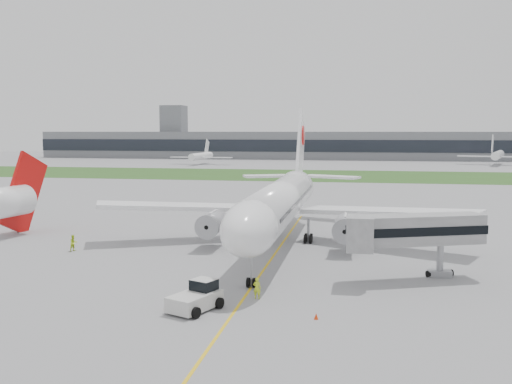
% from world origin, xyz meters
% --- Properties ---
extents(ground, '(600.00, 600.00, 0.00)m').
position_xyz_m(ground, '(0.00, 0.00, 0.00)').
color(ground, gray).
rests_on(ground, ground).
extents(apron_markings, '(70.00, 70.00, 0.04)m').
position_xyz_m(apron_markings, '(0.00, -5.00, 0.00)').
color(apron_markings, yellow).
rests_on(apron_markings, ground).
extents(grass_strip, '(600.00, 50.00, 0.02)m').
position_xyz_m(grass_strip, '(0.00, 120.00, 0.01)').
color(grass_strip, '#30511E').
rests_on(grass_strip, ground).
extents(terminal_building, '(320.00, 22.30, 14.00)m').
position_xyz_m(terminal_building, '(0.00, 229.87, 7.00)').
color(terminal_building, gray).
rests_on(terminal_building, ground).
extents(control_tower, '(12.00, 12.00, 56.00)m').
position_xyz_m(control_tower, '(-90.00, 232.00, 0.00)').
color(control_tower, gray).
rests_on(control_tower, ground).
extents(airliner, '(48.13, 53.95, 17.88)m').
position_xyz_m(airliner, '(0.00, 4.87, 5.66)').
color(airliner, white).
rests_on(airliner, ground).
extents(pushback_tug, '(4.29, 5.07, 2.28)m').
position_xyz_m(pushback_tug, '(-3.05, -22.11, 1.05)').
color(pushback_tug, silver).
rests_on(pushback_tug, ground).
extents(jet_bridge, '(13.42, 8.42, 6.45)m').
position_xyz_m(jet_bridge, '(14.25, -9.74, 4.77)').
color(jet_bridge, '#A3A3A6').
rests_on(jet_bridge, ground).
extents(safety_cone_left, '(0.42, 0.42, 0.58)m').
position_xyz_m(safety_cone_left, '(-5.49, -22.55, 0.29)').
color(safety_cone_left, red).
rests_on(safety_cone_left, ground).
extents(safety_cone_right, '(0.35, 0.35, 0.48)m').
position_xyz_m(safety_cone_right, '(6.50, -22.82, 0.24)').
color(safety_cone_right, red).
rests_on(safety_cone_right, ground).
extents(ground_crew_near, '(0.69, 0.47, 1.84)m').
position_xyz_m(ground_crew_near, '(1.13, -18.34, 0.92)').
color(ground_crew_near, '#CFEA27').
rests_on(ground_crew_near, ground).
extents(ground_crew_far, '(1.10, 1.18, 1.95)m').
position_xyz_m(ground_crew_far, '(-23.80, -3.23, 0.97)').
color(ground_crew_far, '#C4E626').
rests_on(ground_crew_far, ground).
extents(neighbor_aircraft, '(5.69, 15.01, 12.12)m').
position_xyz_m(neighbor_aircraft, '(-37.41, 3.70, 4.80)').
color(neighbor_aircraft, red).
rests_on(neighbor_aircraft, ground).
extents(distant_aircraft_left, '(28.69, 25.69, 10.43)m').
position_xyz_m(distant_aircraft_left, '(-57.89, 172.17, 0.00)').
color(distant_aircraft_left, white).
rests_on(distant_aircraft_left, ground).
extents(distant_aircraft_right, '(38.95, 36.40, 12.31)m').
position_xyz_m(distant_aircraft_right, '(66.63, 189.80, 0.00)').
color(distant_aircraft_right, white).
rests_on(distant_aircraft_right, ground).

